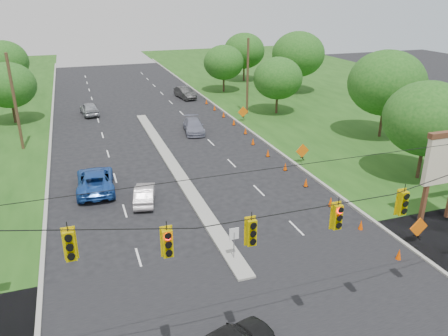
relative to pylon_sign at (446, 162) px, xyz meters
name	(u,v)px	position (x,y,z in m)	size (l,w,h in m)	color
ground	(281,334)	(-14.31, -6.20, -4.00)	(160.00, 160.00, 0.00)	black
cross_street	(281,334)	(-14.31, -6.20, -4.00)	(160.00, 14.00, 0.02)	black
curb_left	(50,146)	(-24.41, 23.80, -4.00)	(0.25, 110.00, 0.16)	gray
curb_right	(244,127)	(-4.21, 23.80, -4.00)	(0.25, 110.00, 0.16)	gray
median	(173,166)	(-14.31, 14.80, -4.00)	(1.00, 34.00, 0.18)	gray
median_sign	(234,237)	(-14.31, -0.20, -2.54)	(0.55, 0.06, 2.05)	gray
signal_span	(298,249)	(-14.37, -7.20, 0.97)	(25.60, 0.32, 9.00)	#422D1C
utility_pole_far_left	(15,103)	(-26.81, 23.80, 0.50)	(0.28, 0.28, 9.00)	#422D1C
utility_pole_far_right	(248,77)	(-1.81, 28.80, 0.50)	(0.28, 0.28, 9.00)	#422D1C
pylon_sign	(446,162)	(0.00, 0.00, 0.00)	(5.90, 2.30, 6.12)	#59331E
cone_0	(399,255)	(-5.61, -3.20, -3.65)	(0.32, 0.32, 0.70)	#E74700
cone_1	(361,225)	(-5.61, 0.30, -3.65)	(0.32, 0.32, 0.70)	#E74700
cone_2	(331,202)	(-5.61, 3.80, -3.65)	(0.32, 0.32, 0.70)	#E74700
cone_3	(306,182)	(-5.61, 7.30, -3.65)	(0.32, 0.32, 0.70)	#E74700
cone_4	(285,166)	(-5.61, 10.80, -3.65)	(0.32, 0.32, 0.70)	#E74700
cone_5	(268,153)	(-5.61, 14.30, -3.65)	(0.32, 0.32, 0.70)	#E74700
cone_6	(253,141)	(-5.61, 17.80, -3.65)	(0.32, 0.32, 0.70)	#E74700
cone_7	(245,131)	(-5.01, 21.30, -3.65)	(0.32, 0.32, 0.70)	#E74700
cone_8	(234,122)	(-5.01, 24.80, -3.65)	(0.32, 0.32, 0.70)	#E74700
cone_9	(224,114)	(-5.01, 28.30, -3.65)	(0.32, 0.32, 0.70)	#E74700
cone_10	(215,108)	(-5.01, 31.80, -3.65)	(0.32, 0.32, 0.70)	#E74700
cone_11	(206,101)	(-5.01, 35.30, -3.65)	(0.32, 0.32, 0.70)	#E74700
work_sign_0	(419,228)	(-3.51, -2.20, -2.91)	(1.27, 0.58, 1.37)	black
work_sign_1	(302,151)	(-3.51, 11.80, -2.91)	(1.27, 0.58, 1.37)	black
work_sign_2	(243,112)	(-3.51, 25.80, -2.91)	(1.27, 0.58, 1.37)	black
tree_5	(9,85)	(-28.31, 33.80, 0.34)	(5.88, 5.88, 6.86)	black
tree_6	(3,61)	(-30.31, 48.80, 0.96)	(6.72, 6.72, 7.84)	black
tree_7	(428,119)	(3.69, 5.80, 0.96)	(6.72, 6.72, 7.84)	black
tree_8	(387,83)	(7.69, 15.80, 1.58)	(7.56, 7.56, 8.82)	black
tree_9	(278,78)	(1.69, 27.80, 0.34)	(5.88, 5.88, 6.86)	black
tree_10	(298,54)	(9.69, 37.80, 1.58)	(7.56, 7.56, 8.82)	black
tree_11	(244,51)	(5.69, 48.80, 0.96)	(6.72, 6.72, 7.84)	black
tree_12	(224,62)	(-0.31, 41.80, 0.34)	(5.88, 5.88, 6.86)	black
white_sedan	(145,194)	(-17.76, 8.70, -3.37)	(1.34, 3.84, 1.26)	#B4ABAE
blue_pickup	(95,180)	(-20.90, 11.98, -3.20)	(2.66, 5.78, 1.61)	#1D4BA1
silver_car_far	(194,126)	(-9.99, 23.69, -3.30)	(1.96, 4.82, 1.40)	gray
silver_car_oncoming	(89,109)	(-20.07, 34.74, -3.23)	(1.82, 4.53, 1.54)	gray
dark_car_receding	(185,93)	(-6.84, 39.60, -3.22)	(1.65, 4.72, 1.56)	#272727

